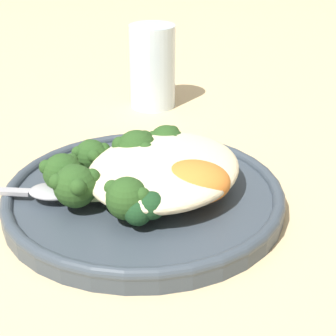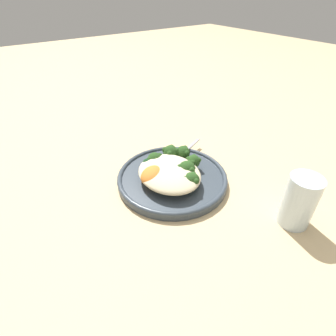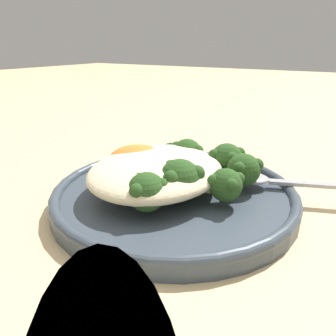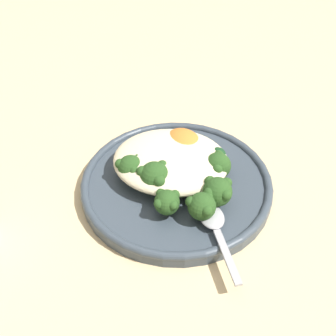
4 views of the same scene
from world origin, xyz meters
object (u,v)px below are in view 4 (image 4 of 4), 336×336
Objects in this scene: broccoli_stalk_0 at (140,168)px; broccoli_stalk_1 at (158,176)px; plate at (177,184)px; sweet_potato_chunk_0 at (183,146)px; quinoa_mound at (171,161)px; spoon at (214,223)px; broccoli_stalk_2 at (171,192)px; broccoli_stalk_3 at (198,200)px; broccoli_stalk_4 at (213,189)px; kale_tuft at (215,161)px; sweet_potato_chunk_1 at (183,157)px; broccoli_stalk_5 at (214,166)px.

broccoli_stalk_1 reaches higher than broccoli_stalk_0.
plate is 0.06m from sweet_potato_chunk_0.
quinoa_mound is 0.12m from spoon.
broccoli_stalk_2 is 0.04m from broccoli_stalk_3.
broccoli_stalk_0 is 1.48× the size of broccoli_stalk_4.
spoon is (0.01, -0.05, -0.01)m from broccoli_stalk_4.
sweet_potato_chunk_0 reaches higher than quinoa_mound.
kale_tuft is at bearing 178.59° from broccoli_stalk_0.
broccoli_stalk_1 is 0.06m from sweet_potato_chunk_1.
broccoli_stalk_0 is (-0.05, -0.00, 0.03)m from plate.
broccoli_stalk_2 is 2.75× the size of kale_tuft.
broccoli_stalk_5 is 0.09m from spoon.
broccoli_stalk_1 is at bearing -144.32° from broccoli_stalk_4.
broccoli_stalk_2 is at bearing -81.77° from quinoa_mound.
broccoli_stalk_4 is at bearing 108.26° from broccoli_stalk_2.
plate is at bearing -98.80° from sweet_potato_chunk_1.
broccoli_stalk_5 and sweet_potato_chunk_0 have the same top height.
broccoli_stalk_0 is 0.97× the size of spoon.
broccoli_stalk_3 is 0.04m from spoon.
sweet_potato_chunk_0 is at bearing 143.83° from broccoli_stalk_5.
broccoli_stalk_3 is (0.04, -0.07, -0.00)m from quinoa_mound.
plate is 0.06m from kale_tuft.
broccoli_stalk_0 is at bearing -135.10° from sweet_potato_chunk_0.
quinoa_mound is 0.02m from sweet_potato_chunk_1.
quinoa_mound is 1.99× the size of broccoli_stalk_4.
broccoli_stalk_4 is 0.05m from broccoli_stalk_5.
broccoli_stalk_5 is (0.02, 0.07, 0.00)m from broccoli_stalk_3.
quinoa_mound is at bearing -172.75° from broccoli_stalk_0.
broccoli_stalk_1 is 0.95× the size of broccoli_stalk_4.
broccoli_stalk_0 is 1.91× the size of sweet_potato_chunk_1.
sweet_potato_chunk_0 is at bearing -152.96° from broccoli_stalk_0.
broccoli_stalk_4 reaches higher than broccoli_stalk_2.
sweet_potato_chunk_1 is at bearing -170.03° from broccoli_stalk_1.
broccoli_stalk_0 reaches higher than broccoli_stalk_2.
broccoli_stalk_4 reaches higher than plate.
sweet_potato_chunk_1 is (-0.03, 0.08, -0.00)m from broccoli_stalk_3.
broccoli_stalk_3 reaches higher than kale_tuft.
sweet_potato_chunk_1 is at bearing 173.25° from broccoli_stalk_4.
quinoa_mound is at bearing -169.69° from broccoli_stalk_3.
spoon is at bearing -37.79° from broccoli_stalk_4.
broccoli_stalk_5 reaches higher than sweet_potato_chunk_1.
broccoli_stalk_0 is 1.70× the size of sweet_potato_chunk_0.
kale_tuft is 0.11m from spoon.
broccoli_stalk_0 is at bearing -168.75° from broccoli_stalk_5.
broccoli_stalk_3 is at bearing 100.68° from broccoli_stalk_1.
broccoli_stalk_5 is at bearing 154.53° from broccoli_stalk_1.
sweet_potato_chunk_0 is (0.05, 0.05, 0.00)m from broccoli_stalk_0.
broccoli_stalk_4 is (0.10, -0.03, 0.00)m from broccoli_stalk_0.
broccoli_stalk_0 is at bearing -143.11° from broccoli_stalk_3.
sweet_potato_chunk_1 is (0.02, 0.01, -0.00)m from quinoa_mound.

